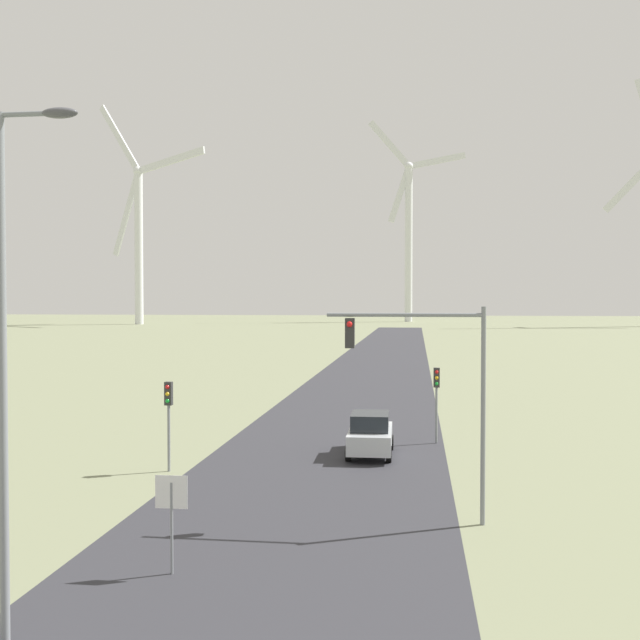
{
  "coord_description": "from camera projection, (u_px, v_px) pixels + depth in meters",
  "views": [
    {
      "loc": [
        3.72,
        -8.24,
        6.65
      ],
      "look_at": [
        0.0,
        20.67,
        5.83
      ],
      "focal_mm": 42.0,
      "sensor_mm": 36.0,
      "label": 1
    }
  ],
  "objects": [
    {
      "name": "stop_sign_near",
      "position": [
        172.0,
        505.0,
        18.02
      ],
      "size": [
        0.81,
        0.07,
        2.4
      ],
      "color": "gray",
      "rests_on": "ground"
    },
    {
      "name": "traffic_light_post_near_left",
      "position": [
        169.0,
        406.0,
        28.76
      ],
      "size": [
        0.28,
        0.34,
        3.47
      ],
      "color": "gray",
      "rests_on": "ground"
    },
    {
      "name": "streetlamp",
      "position": [
        2.0,
        313.0,
        14.19
      ],
      "size": [
        3.12,
        0.32,
        10.22
      ],
      "color": "gray",
      "rests_on": "ground"
    },
    {
      "name": "car_approaching",
      "position": [
        370.0,
        434.0,
        31.74
      ],
      "size": [
        1.88,
        4.13,
        1.83
      ],
      "color": "#B7BCC1",
      "rests_on": "ground"
    },
    {
      "name": "traffic_light_mast_overhead",
      "position": [
        429.0,
        369.0,
        22.09
      ],
      "size": [
        4.69,
        0.34,
        6.43
      ],
      "color": "gray",
      "rests_on": "ground"
    },
    {
      "name": "wind_turbine_far_left",
      "position": [
        139.0,
        226.0,
        197.81
      ],
      "size": [
        34.78,
        17.9,
        59.9
      ],
      "color": "silver",
      "rests_on": "ground"
    },
    {
      "name": "traffic_light_post_near_right",
      "position": [
        437.0,
        388.0,
        34.38
      ],
      "size": [
        0.28,
        0.34,
        3.49
      ],
      "color": "gray",
      "rests_on": "ground"
    },
    {
      "name": "road_surface",
      "position": [
        366.0,
        387.0,
        56.42
      ],
      "size": [
        10.0,
        240.0,
        0.01
      ],
      "color": "#2D2D33",
      "rests_on": "ground"
    },
    {
      "name": "wind_turbine_left",
      "position": [
        409.0,
        227.0,
        220.48
      ],
      "size": [
        28.6,
        6.15,
        59.1
      ],
      "color": "silver",
      "rests_on": "ground"
    }
  ]
}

